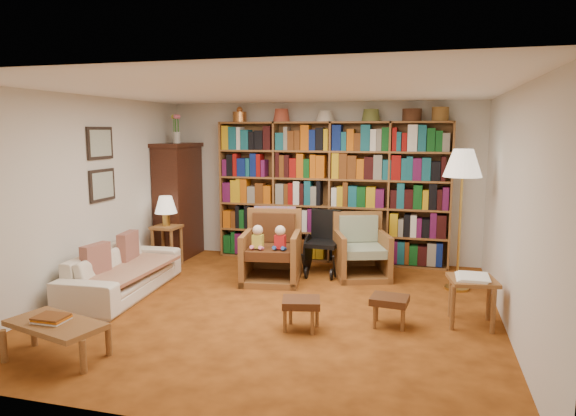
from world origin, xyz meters
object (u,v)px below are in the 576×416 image
(sofa, at_px, (123,272))
(footstool_b, at_px, (390,302))
(wheelchair, at_px, (324,245))
(floor_lamp, at_px, (463,169))
(side_table_papers, at_px, (472,286))
(side_table_lamp, at_px, (167,237))
(footstool_a, at_px, (301,304))
(armchair_leather, at_px, (273,251))
(armchair_sage, at_px, (363,252))
(coffee_table, at_px, (56,327))

(sofa, relative_size, footstool_b, 4.72)
(wheelchair, xyz_separation_m, footstool_b, (1.07, -1.88, -0.15))
(floor_lamp, height_order, side_table_papers, floor_lamp)
(side_table_lamp, distance_m, footstool_b, 3.82)
(sofa, xyz_separation_m, footstool_a, (2.48, -0.58, -0.02))
(armchair_leather, bearing_deg, footstool_b, -38.63)
(side_table_lamp, bearing_deg, armchair_sage, 4.73)
(side_table_papers, bearing_deg, coffee_table, -153.47)
(armchair_sage, xyz_separation_m, wheelchair, (-0.56, 0.03, 0.08))
(armchair_sage, relative_size, side_table_papers, 1.77)
(armchair_sage, xyz_separation_m, footstool_b, (0.51, -1.85, -0.08))
(footstool_a, height_order, coffee_table, coffee_table)
(wheelchair, distance_m, side_table_papers, 2.50)
(footstool_a, bearing_deg, footstool_b, 20.71)
(armchair_leather, xyz_separation_m, coffee_table, (-1.18, -2.94, -0.10))
(armchair_sage, relative_size, coffee_table, 0.96)
(footstool_a, bearing_deg, coffee_table, -147.65)
(side_table_papers, bearing_deg, sofa, -179.82)
(side_table_papers, bearing_deg, footstool_b, -162.81)
(sofa, bearing_deg, side_table_lamp, -0.01)
(wheelchair, height_order, side_table_papers, wheelchair)
(floor_lamp, bearing_deg, side_table_lamp, 178.91)
(sofa, height_order, side_table_papers, sofa)
(coffee_table, bearing_deg, side_table_lamp, 100.53)
(armchair_leather, relative_size, wheelchair, 1.08)
(side_table_lamp, distance_m, side_table_papers, 4.51)
(wheelchair, relative_size, side_table_papers, 1.69)
(armchair_sage, height_order, footstool_a, armchair_sage)
(wheelchair, bearing_deg, armchair_sage, -2.73)
(wheelchair, distance_m, coffee_table, 3.91)
(armchair_leather, height_order, floor_lamp, floor_lamp)
(armchair_leather, relative_size, footstool_a, 2.18)
(side_table_lamp, bearing_deg, footstool_b, -24.89)
(side_table_lamp, relative_size, wheelchair, 0.69)
(armchair_leather, bearing_deg, wheelchair, 40.61)
(sofa, xyz_separation_m, side_table_papers, (4.20, 0.01, 0.14))
(floor_lamp, bearing_deg, sofa, -162.79)
(sofa, height_order, floor_lamp, floor_lamp)
(armchair_leather, height_order, side_table_papers, armchair_leather)
(wheelchair, height_order, floor_lamp, floor_lamp)
(sofa, distance_m, side_table_lamp, 1.37)
(wheelchair, bearing_deg, side_table_papers, -40.23)
(armchair_leather, relative_size, coffee_table, 0.98)
(sofa, relative_size, coffee_table, 1.94)
(side_table_papers, distance_m, coffee_table, 4.14)
(armchair_sage, height_order, side_table_papers, armchair_sage)
(footstool_a, bearing_deg, wheelchair, 94.88)
(footstool_a, bearing_deg, side_table_lamp, 143.04)
(armchair_leather, distance_m, floor_lamp, 2.73)
(sofa, xyz_separation_m, footstool_b, (3.36, -0.25, -0.02))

